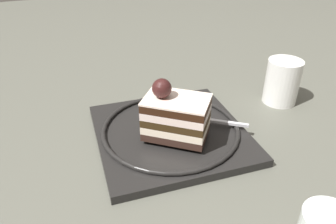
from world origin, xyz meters
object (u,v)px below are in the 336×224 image
Objects in this scene: cake_slice at (174,116)px; drink_glass_near at (282,84)px; fork at (213,121)px; dessert_plate at (168,132)px; whipped_cream_dollop at (184,102)px.

cake_slice is 1.35× the size of drink_glass_near.
fork is 1.10× the size of drink_glass_near.
cake_slice reaches higher than fork.
cake_slice is (-0.00, 0.02, 0.05)m from dessert_plate.
drink_glass_near is at bearing -164.15° from fork.
dessert_plate is 0.08m from fork.
cake_slice is at bearing 55.62° from whipped_cream_dollop.
dessert_plate is 2.90× the size of drink_glass_near.
fork is at bearing 170.48° from dessert_plate.
drink_glass_near is (-0.18, -0.05, 0.01)m from fork.
drink_glass_near is (-0.26, -0.04, 0.03)m from dessert_plate.
fork reaches higher than dessert_plate.
fork is (-0.03, 0.06, -0.01)m from whipped_cream_dollop.
cake_slice reaches higher than whipped_cream_dollop.
cake_slice is 3.72× the size of whipped_cream_dollop.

